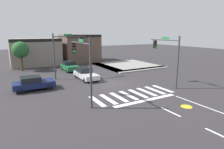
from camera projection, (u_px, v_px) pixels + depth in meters
ground_plane at (111, 84)px, 23.03m from camera, size 120.00×120.00×0.00m
crosswalk_near at (133, 94)px, 19.21m from camera, size 8.43×3.03×0.01m
lane_markings at (209, 121)px, 13.35m from camera, size 6.80×20.25×0.01m
bike_detector_marking at (186, 107)px, 16.03m from camera, size 0.92×0.92×0.01m
curb_corner_northeast at (126, 66)px, 35.10m from camera, size 10.00×10.60×0.15m
storefront_row at (58, 50)px, 38.24m from camera, size 16.72×6.88×5.62m
traffic_signal_northwest at (66, 48)px, 25.31m from camera, size 4.39×0.32×5.95m
traffic_signal_southeast at (167, 52)px, 21.71m from camera, size 0.32×4.49×5.70m
traffic_signal_southwest at (83, 59)px, 16.36m from camera, size 0.32×4.44×5.73m
car_navy at (33, 83)px, 20.52m from camera, size 4.21×1.93×1.49m
car_green at (70, 66)px, 30.95m from camera, size 1.91×4.19×1.51m
car_silver at (86, 74)px, 25.40m from camera, size 1.87×4.78×1.42m
roadside_tree at (20, 50)px, 30.12m from camera, size 2.55×2.55×4.68m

